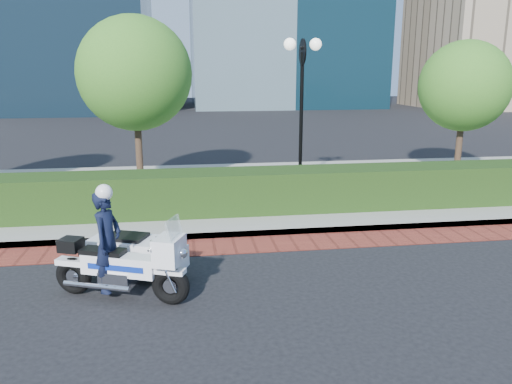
{
  "coord_description": "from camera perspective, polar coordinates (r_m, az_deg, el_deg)",
  "views": [
    {
      "loc": [
        -2.23,
        -8.2,
        3.52
      ],
      "look_at": [
        -0.72,
        2.02,
        1.0
      ],
      "focal_mm": 35.0,
      "sensor_mm": 36.0,
      "label": 1
    }
  ],
  "objects": [
    {
      "name": "brick_strip",
      "position": [
        10.56,
        4.31,
        -5.77
      ],
      "size": [
        60.0,
        1.0,
        0.01
      ],
      "primitive_type": "cube",
      "color": "maroon",
      "rests_on": "ground"
    },
    {
      "name": "sidewalk",
      "position": [
        14.79,
        0.51,
        0.23
      ],
      "size": [
        60.0,
        8.0,
        0.15
      ],
      "primitive_type": "cube",
      "color": "gray",
      "rests_on": "ground"
    },
    {
      "name": "tree_b",
      "position": [
        14.76,
        -13.69,
        13.0
      ],
      "size": [
        3.2,
        3.2,
        4.89
      ],
      "color": "#332319",
      "rests_on": "sidewalk"
    },
    {
      "name": "ground",
      "position": [
        9.2,
        6.37,
        -8.88
      ],
      "size": [
        120.0,
        120.0,
        0.0
      ],
      "primitive_type": "plane",
      "color": "black",
      "rests_on": "ground"
    },
    {
      "name": "tree_c",
      "position": [
        17.11,
        22.74,
        11.09
      ],
      "size": [
        2.8,
        2.8,
        4.3
      ],
      "color": "#332319",
      "rests_on": "sidewalk"
    },
    {
      "name": "police_motorcycle",
      "position": [
        8.43,
        -14.82,
        -6.78
      ],
      "size": [
        2.19,
        2.02,
        1.85
      ],
      "rotation": [
        0.0,
        0.0,
        -0.38
      ],
      "color": "black",
      "rests_on": "ground"
    },
    {
      "name": "lamppost",
      "position": [
        13.8,
        5.25,
        11.32
      ],
      "size": [
        1.02,
        0.7,
        4.21
      ],
      "color": "black",
      "rests_on": "sidewalk"
    },
    {
      "name": "hedge_main",
      "position": [
        12.35,
        2.24,
        0.26
      ],
      "size": [
        18.0,
        1.2,
        1.0
      ],
      "primitive_type": "cube",
      "color": "black",
      "rests_on": "sidewalk"
    }
  ]
}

